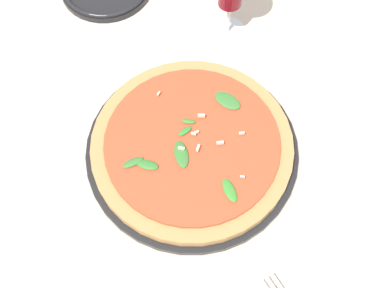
# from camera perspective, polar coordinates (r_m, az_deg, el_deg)

# --- Properties ---
(ground_plane) EXTENTS (6.00, 6.00, 0.00)m
(ground_plane) POSITION_cam_1_polar(r_m,az_deg,el_deg) (0.86, 0.36, -3.32)
(ground_plane) COLOR beige
(pizza_arugula_main) EXTENTS (0.34, 0.34, 0.05)m
(pizza_arugula_main) POSITION_cam_1_polar(r_m,az_deg,el_deg) (0.86, 0.00, -0.40)
(pizza_arugula_main) COLOR black
(pizza_arugula_main) RESTS_ON ground_plane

